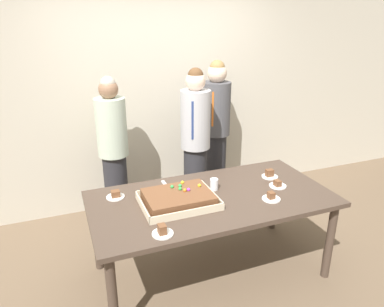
{
  "coord_description": "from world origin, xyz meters",
  "views": [
    {
      "loc": [
        -1.12,
        -2.42,
        2.16
      ],
      "look_at": [
        -0.12,
        0.15,
        1.11
      ],
      "focal_mm": 33.48,
      "sensor_mm": 36.0,
      "label": 1
    }
  ],
  "objects_px": {
    "plated_slice_far_left": "(162,231)",
    "plated_slice_center_front": "(271,197)",
    "sheet_cake": "(178,199)",
    "person_green_shirt_behind": "(195,146)",
    "plated_slice_near_left": "(116,195)",
    "person_serving_front": "(113,152)",
    "plated_slice_near_right": "(270,175)",
    "plated_slice_far_right": "(278,185)",
    "drink_cup_nearest": "(214,184)",
    "person_striped_tie_right": "(216,131)",
    "party_table": "(212,205)",
    "cake_server_utensil": "(166,185)"
  },
  "relations": [
    {
      "from": "plated_slice_far_left",
      "to": "plated_slice_center_front",
      "type": "distance_m",
      "value": 0.99
    },
    {
      "from": "sheet_cake",
      "to": "person_green_shirt_behind",
      "type": "relative_size",
      "value": 0.35
    },
    {
      "from": "plated_slice_near_left",
      "to": "person_serving_front",
      "type": "relative_size",
      "value": 0.09
    },
    {
      "from": "plated_slice_near_right",
      "to": "plated_slice_far_left",
      "type": "bearing_deg",
      "value": -155.77
    },
    {
      "from": "plated_slice_far_right",
      "to": "plated_slice_far_left",
      "type": "bearing_deg",
      "value": -163.45
    },
    {
      "from": "drink_cup_nearest",
      "to": "person_green_shirt_behind",
      "type": "bearing_deg",
      "value": 80.34
    },
    {
      "from": "plated_slice_center_front",
      "to": "person_green_shirt_behind",
      "type": "height_order",
      "value": "person_green_shirt_behind"
    },
    {
      "from": "sheet_cake",
      "to": "plated_slice_far_left",
      "type": "bearing_deg",
      "value": -123.57
    },
    {
      "from": "drink_cup_nearest",
      "to": "plated_slice_center_front",
      "type": "bearing_deg",
      "value": -42.98
    },
    {
      "from": "plated_slice_near_left",
      "to": "plated_slice_far_left",
      "type": "distance_m",
      "value": 0.69
    },
    {
      "from": "person_striped_tie_right",
      "to": "plated_slice_near_right",
      "type": "bearing_deg",
      "value": 39.71
    },
    {
      "from": "plated_slice_near_left",
      "to": "person_striped_tie_right",
      "type": "height_order",
      "value": "person_striped_tie_right"
    },
    {
      "from": "plated_slice_near_right",
      "to": "plated_slice_far_right",
      "type": "relative_size",
      "value": 1.0
    },
    {
      "from": "party_table",
      "to": "plated_slice_far_left",
      "type": "bearing_deg",
      "value": -145.09
    },
    {
      "from": "plated_slice_near_right",
      "to": "person_striped_tie_right",
      "type": "distance_m",
      "value": 1.07
    },
    {
      "from": "person_serving_front",
      "to": "plated_slice_far_right",
      "type": "bearing_deg",
      "value": 31.28
    },
    {
      "from": "plated_slice_far_left",
      "to": "person_green_shirt_behind",
      "type": "bearing_deg",
      "value": 59.26
    },
    {
      "from": "party_table",
      "to": "plated_slice_center_front",
      "type": "height_order",
      "value": "plated_slice_center_front"
    },
    {
      "from": "plated_slice_near_right",
      "to": "plated_slice_far_right",
      "type": "bearing_deg",
      "value": -102.83
    },
    {
      "from": "plated_slice_near_left",
      "to": "plated_slice_near_right",
      "type": "height_order",
      "value": "plated_slice_near_right"
    },
    {
      "from": "person_serving_front",
      "to": "plated_slice_near_left",
      "type": "bearing_deg",
      "value": -24.65
    },
    {
      "from": "plated_slice_far_right",
      "to": "cake_server_utensil",
      "type": "height_order",
      "value": "plated_slice_far_right"
    },
    {
      "from": "drink_cup_nearest",
      "to": "cake_server_utensil",
      "type": "bearing_deg",
      "value": 148.79
    },
    {
      "from": "drink_cup_nearest",
      "to": "person_serving_front",
      "type": "relative_size",
      "value": 0.06
    },
    {
      "from": "plated_slice_far_left",
      "to": "party_table",
      "type": "bearing_deg",
      "value": 34.91
    },
    {
      "from": "plated_slice_near_right",
      "to": "person_serving_front",
      "type": "distance_m",
      "value": 1.6
    },
    {
      "from": "plated_slice_far_right",
      "to": "drink_cup_nearest",
      "type": "relative_size",
      "value": 1.5
    },
    {
      "from": "person_green_shirt_behind",
      "to": "plated_slice_far_left",
      "type": "bearing_deg",
      "value": -1.23
    },
    {
      "from": "plated_slice_near_right",
      "to": "plated_slice_far_left",
      "type": "xyz_separation_m",
      "value": [
        -1.21,
        -0.55,
        -0.0
      ]
    },
    {
      "from": "plated_slice_far_left",
      "to": "plated_slice_far_right",
      "type": "relative_size",
      "value": 1.0
    },
    {
      "from": "sheet_cake",
      "to": "person_serving_front",
      "type": "height_order",
      "value": "person_serving_front"
    },
    {
      "from": "plated_slice_center_front",
      "to": "plated_slice_far_left",
      "type": "bearing_deg",
      "value": -170.57
    },
    {
      "from": "person_striped_tie_right",
      "to": "plated_slice_far_right",
      "type": "bearing_deg",
      "value": 37.08
    },
    {
      "from": "party_table",
      "to": "plated_slice_near_left",
      "type": "bearing_deg",
      "value": 159.56
    },
    {
      "from": "cake_server_utensil",
      "to": "plated_slice_far_left",
      "type": "bearing_deg",
      "value": -109.13
    },
    {
      "from": "party_table",
      "to": "drink_cup_nearest",
      "type": "xyz_separation_m",
      "value": [
        0.07,
        0.12,
        0.13
      ]
    },
    {
      "from": "party_table",
      "to": "plated_slice_far_right",
      "type": "relative_size",
      "value": 13.42
    },
    {
      "from": "plated_slice_near_left",
      "to": "cake_server_utensil",
      "type": "distance_m",
      "value": 0.46
    },
    {
      "from": "plated_slice_near_right",
      "to": "person_serving_front",
      "type": "xyz_separation_m",
      "value": [
        -1.28,
        0.96,
        0.07
      ]
    },
    {
      "from": "drink_cup_nearest",
      "to": "person_serving_front",
      "type": "distance_m",
      "value": 1.22
    },
    {
      "from": "plated_slice_near_left",
      "to": "plated_slice_near_right",
      "type": "relative_size",
      "value": 1.0
    },
    {
      "from": "sheet_cake",
      "to": "plated_slice_center_front",
      "type": "distance_m",
      "value": 0.76
    },
    {
      "from": "plated_slice_near_left",
      "to": "person_serving_front",
      "type": "height_order",
      "value": "person_serving_front"
    },
    {
      "from": "plated_slice_center_front",
      "to": "cake_server_utensil",
      "type": "bearing_deg",
      "value": 142.51
    },
    {
      "from": "person_serving_front",
      "to": "plated_slice_near_right",
      "type": "bearing_deg",
      "value": 37.59
    },
    {
      "from": "cake_server_utensil",
      "to": "person_green_shirt_behind",
      "type": "xyz_separation_m",
      "value": [
        0.5,
        0.54,
        0.13
      ]
    },
    {
      "from": "plated_slice_near_right",
      "to": "drink_cup_nearest",
      "type": "bearing_deg",
      "value": -175.54
    },
    {
      "from": "sheet_cake",
      "to": "plated_slice_center_front",
      "type": "relative_size",
      "value": 3.98
    },
    {
      "from": "plated_slice_far_left",
      "to": "plated_slice_center_front",
      "type": "bearing_deg",
      "value": 9.43
    },
    {
      "from": "plated_slice_near_left",
      "to": "plated_slice_far_right",
      "type": "distance_m",
      "value": 1.41
    }
  ]
}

